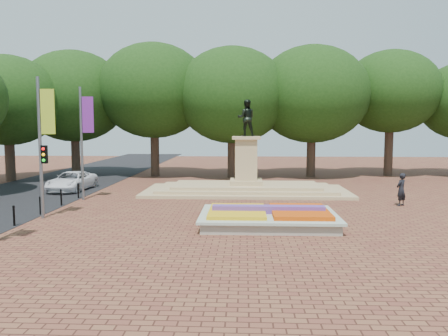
# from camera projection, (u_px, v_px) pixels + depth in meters

# --- Properties ---
(ground) EXTENTS (90.00, 90.00, 0.00)m
(ground) POSITION_uv_depth(u_px,v_px,m) (247.00, 216.00, 22.37)
(ground) COLOR brown
(ground) RESTS_ON ground
(asphalt_street) EXTENTS (9.00, 90.00, 0.02)m
(asphalt_street) POSITION_uv_depth(u_px,v_px,m) (13.00, 198.00, 28.04)
(asphalt_street) COLOR black
(asphalt_street) RESTS_ON ground
(flower_bed) EXTENTS (6.30, 4.30, 0.91)m
(flower_bed) POSITION_uv_depth(u_px,v_px,m) (269.00, 217.00, 20.30)
(flower_bed) COLOR gray
(flower_bed) RESTS_ON ground
(monument) EXTENTS (14.00, 6.00, 6.40)m
(monument) POSITION_uv_depth(u_px,v_px,m) (246.00, 180.00, 30.24)
(monument) COLOR tan
(monument) RESTS_ON ground
(tree_row_back) EXTENTS (44.80, 8.80, 10.43)m
(tree_row_back) POSITION_uv_depth(u_px,v_px,m) (272.00, 103.00, 39.53)
(tree_row_back) COLOR #38261E
(tree_row_back) RESTS_ON ground
(banner_poles) EXTENTS (0.88, 11.17, 7.00)m
(banner_poles) POSITION_uv_depth(u_px,v_px,m) (39.00, 141.00, 21.17)
(banner_poles) COLOR slate
(banner_poles) RESTS_ON ground
(bollard_row) EXTENTS (0.12, 13.12, 0.98)m
(bollard_row) POSITION_uv_depth(u_px,v_px,m) (28.00, 210.00, 21.33)
(bollard_row) COLOR black
(bollard_row) RESTS_ON ground
(van) EXTENTS (2.47, 4.96, 1.35)m
(van) POSITION_uv_depth(u_px,v_px,m) (72.00, 181.00, 31.23)
(van) COLOR white
(van) RESTS_ON ground
(pedestrian) EXTENTS (0.82, 0.79, 1.90)m
(pedestrian) POSITION_uv_depth(u_px,v_px,m) (401.00, 190.00, 25.16)
(pedestrian) COLOR black
(pedestrian) RESTS_ON ground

